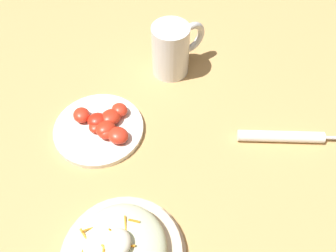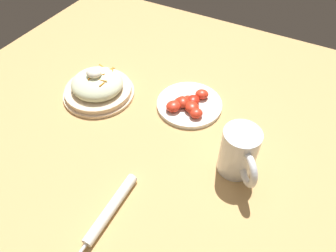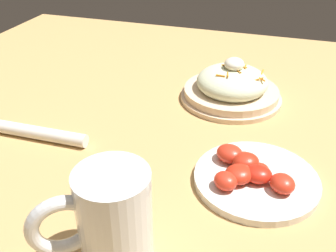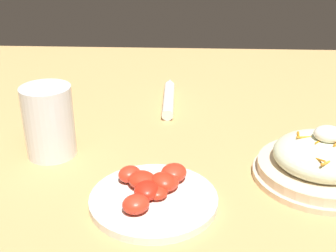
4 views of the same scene
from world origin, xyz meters
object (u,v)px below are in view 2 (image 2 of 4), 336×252
salad_plate (98,87)px  tomato_plate (189,104)px  napkin_roll (111,209)px  beer_mug (238,155)px

salad_plate → tomato_plate: salad_plate is taller
salad_plate → napkin_roll: size_ratio=1.01×
beer_mug → napkin_roll: size_ratio=0.60×
salad_plate → napkin_roll: (0.27, -0.32, -0.02)m
beer_mug → napkin_roll: (-0.21, -0.25, -0.05)m
salad_plate → tomato_plate: (0.28, 0.08, -0.02)m
salad_plate → napkin_roll: 0.42m
tomato_plate → beer_mug: bearing=-36.0°
beer_mug → salad_plate: bearing=172.2°
salad_plate → tomato_plate: size_ratio=1.12×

